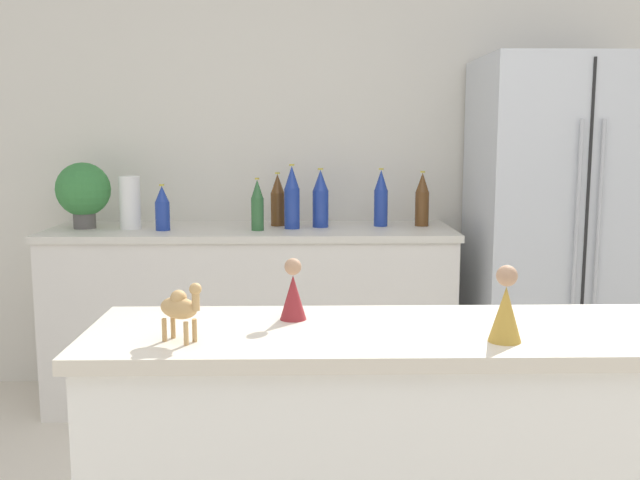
# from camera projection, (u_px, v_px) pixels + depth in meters

# --- Properties ---
(wall_back) EXTENTS (8.00, 0.06, 2.55)m
(wall_back) POSITION_uv_depth(u_px,v_px,m) (354.00, 155.00, 3.93)
(wall_back) COLOR silver
(wall_back) RESTS_ON ground_plane
(back_counter) EXTENTS (2.06, 0.63, 0.92)m
(back_counter) POSITION_uv_depth(u_px,v_px,m) (253.00, 315.00, 3.71)
(back_counter) COLOR silver
(back_counter) RESTS_ON ground_plane
(refrigerator) EXTENTS (0.85, 0.71, 1.77)m
(refrigerator) POSITION_uv_depth(u_px,v_px,m) (559.00, 235.00, 3.62)
(refrigerator) COLOR silver
(refrigerator) RESTS_ON ground_plane
(potted_plant) EXTENTS (0.27, 0.27, 0.33)m
(potted_plant) POSITION_uv_depth(u_px,v_px,m) (83.00, 191.00, 3.60)
(potted_plant) COLOR #595451
(potted_plant) RESTS_ON back_counter
(paper_towel_roll) EXTENTS (0.10, 0.10, 0.27)m
(paper_towel_roll) POSITION_uv_depth(u_px,v_px,m) (130.00, 203.00, 3.59)
(paper_towel_roll) COLOR white
(paper_towel_roll) RESTS_ON back_counter
(back_bottle_0) EXTENTS (0.08, 0.08, 0.30)m
(back_bottle_0) POSITION_uv_depth(u_px,v_px,m) (321.00, 199.00, 3.66)
(back_bottle_0) COLOR navy
(back_bottle_0) RESTS_ON back_counter
(back_bottle_1) EXTENTS (0.07, 0.07, 0.23)m
(back_bottle_1) POSITION_uv_depth(u_px,v_px,m) (162.00, 209.00, 3.53)
(back_bottle_1) COLOR navy
(back_bottle_1) RESTS_ON back_counter
(back_bottle_2) EXTENTS (0.07, 0.07, 0.30)m
(back_bottle_2) POSITION_uv_depth(u_px,v_px,m) (381.00, 199.00, 3.69)
(back_bottle_2) COLOR navy
(back_bottle_2) RESTS_ON back_counter
(back_bottle_3) EXTENTS (0.07, 0.07, 0.28)m
(back_bottle_3) POSITION_uv_depth(u_px,v_px,m) (278.00, 200.00, 3.71)
(back_bottle_3) COLOR brown
(back_bottle_3) RESTS_ON back_counter
(back_bottle_4) EXTENTS (0.07, 0.07, 0.29)m
(back_bottle_4) POSITION_uv_depth(u_px,v_px,m) (422.00, 200.00, 3.70)
(back_bottle_4) COLOR brown
(back_bottle_4) RESTS_ON back_counter
(back_bottle_5) EXTENTS (0.06, 0.06, 0.26)m
(back_bottle_5) POSITION_uv_depth(u_px,v_px,m) (257.00, 205.00, 3.53)
(back_bottle_5) COLOR #2D6033
(back_bottle_5) RESTS_ON back_counter
(back_bottle_6) EXTENTS (0.08, 0.08, 0.33)m
(back_bottle_6) POSITION_uv_depth(u_px,v_px,m) (292.00, 198.00, 3.59)
(back_bottle_6) COLOR navy
(back_bottle_6) RESTS_ON back_counter
(camel_figurine) EXTENTS (0.11, 0.09, 0.14)m
(camel_figurine) POSITION_uv_depth(u_px,v_px,m) (180.00, 307.00, 1.59)
(camel_figurine) COLOR tan
(camel_figurine) RESTS_ON bar_counter
(wise_man_figurine_blue) EXTENTS (0.07, 0.07, 0.17)m
(wise_man_figurine_blue) POSITION_uv_depth(u_px,v_px,m) (506.00, 309.00, 1.59)
(wise_man_figurine_blue) COLOR #B28933
(wise_man_figurine_blue) RESTS_ON bar_counter
(wise_man_figurine_crimson) EXTENTS (0.07, 0.07, 0.16)m
(wise_man_figurine_crimson) POSITION_uv_depth(u_px,v_px,m) (293.00, 293.00, 1.79)
(wise_man_figurine_crimson) COLOR maroon
(wise_man_figurine_crimson) RESTS_ON bar_counter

